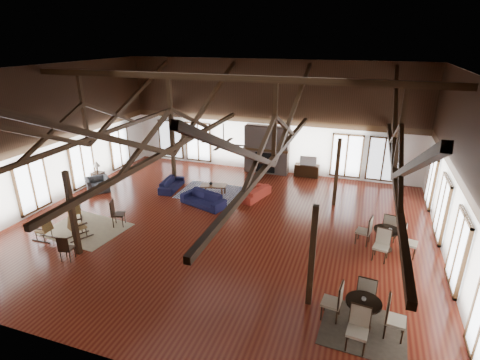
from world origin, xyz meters
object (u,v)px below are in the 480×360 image
(sofa_navy_front, at_px, (203,199))
(sofa_orange, at_px, (255,192))
(coffee_table, at_px, (213,186))
(armchair, at_px, (98,184))
(cafe_table_near, at_px, (363,309))
(cafe_table_far, at_px, (386,236))
(sofa_navy_left, at_px, (172,184))
(tv_console, at_px, (307,170))

(sofa_navy_front, bearing_deg, sofa_orange, 57.02)
(sofa_navy_front, bearing_deg, coffee_table, 111.15)
(armchair, xyz_separation_m, cafe_table_near, (12.49, -5.37, 0.21))
(coffee_table, distance_m, armchair, 5.67)
(coffee_table, xyz_separation_m, cafe_table_far, (7.67, -2.62, 0.14))
(sofa_orange, bearing_deg, sofa_navy_left, -69.84)
(cafe_table_far, relative_size, tv_console, 1.65)
(armchair, height_order, cafe_table_far, cafe_table_far)
(cafe_table_near, bearing_deg, coffee_table, 135.66)
(cafe_table_near, bearing_deg, tv_console, 106.62)
(cafe_table_near, bearing_deg, sofa_navy_front, 141.61)
(armchair, distance_m, tv_console, 10.72)
(sofa_navy_front, xyz_separation_m, cafe_table_far, (7.61, -1.27, 0.24))
(sofa_orange, xyz_separation_m, armchair, (-7.48, -1.68, 0.07))
(sofa_orange, bearing_deg, cafe_table_near, 51.39)
(sofa_navy_front, relative_size, sofa_orange, 1.13)
(coffee_table, relative_size, armchair, 1.26)
(sofa_orange, bearing_deg, armchair, -61.33)
(sofa_navy_left, height_order, tv_console, tv_console)
(sofa_navy_left, distance_m, sofa_orange, 4.21)
(cafe_table_near, bearing_deg, sofa_navy_left, 143.75)
(tv_console, bearing_deg, cafe_table_near, -73.38)
(sofa_navy_front, height_order, cafe_table_near, cafe_table_near)
(sofa_navy_left, bearing_deg, tv_console, -62.62)
(sofa_navy_left, relative_size, cafe_table_near, 0.83)
(sofa_orange, bearing_deg, cafe_table_far, 79.55)
(sofa_navy_front, distance_m, tv_console, 6.44)
(sofa_navy_front, distance_m, sofa_orange, 2.48)
(sofa_navy_left, distance_m, cafe_table_far, 10.18)
(sofa_navy_front, bearing_deg, cafe_table_near, -19.90)
(cafe_table_far, xyz_separation_m, tv_console, (-3.86, 6.51, -0.22))
(cafe_table_near, bearing_deg, armchair, 156.72)
(sofa_orange, height_order, tv_console, tv_console)
(cafe_table_far, bearing_deg, sofa_navy_left, 165.70)
(sofa_navy_left, bearing_deg, coffee_table, -93.50)
(armchair, bearing_deg, sofa_navy_front, -47.13)
(sofa_navy_front, bearing_deg, armchair, -160.12)
(coffee_table, relative_size, tv_console, 1.02)
(armchair, bearing_deg, cafe_table_near, -71.80)
(sofa_navy_left, distance_m, coffee_table, 2.20)
(sofa_navy_left, bearing_deg, sofa_navy_front, -125.12)
(sofa_orange, height_order, armchair, armchair)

